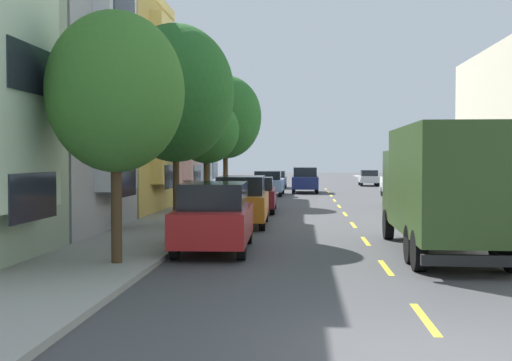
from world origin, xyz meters
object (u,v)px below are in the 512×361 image
object	(u,v)px
parked_suv_teal	(419,189)
parked_suv_red	(215,216)
parked_suv_orange	(242,201)
street_tree_third	(207,131)
parked_hatchback_silver	(369,178)
parked_pickup_burgundy	(255,195)
street_tree_second	(176,93)
street_tree_farthest	(225,117)
moving_navy_sedan	(305,180)
parked_pickup_sky	(269,184)
delivery_box_truck	(443,183)
parked_wagon_charcoal	(276,179)
parked_hatchback_white	(397,186)
street_tree_nearest	(116,92)

from	to	relation	value
parked_suv_teal	parked_suv_red	bearing A→B (deg)	-116.67
parked_suv_orange	parked_suv_red	distance (m)	6.86
street_tree_third	parked_suv_orange	distance (m)	5.89
parked_hatchback_silver	parked_pickup_burgundy	size ratio (longest dim) A/B	0.76
street_tree_second	street_tree_third	xyz separation A→B (m)	(0.00, 7.32, -1.01)
street_tree_farthest	parked_suv_orange	distance (m)	12.83
parked_suv_red	moving_navy_sedan	bearing A→B (deg)	85.17
street_tree_second	moving_navy_sedan	world-z (taller)	street_tree_second
parked_pickup_sky	moving_navy_sedan	xyz separation A→B (m)	(2.57, 3.89, 0.16)
parked_pickup_sky	parked_pickup_burgundy	xyz separation A→B (m)	(0.06, -14.33, 0.00)
street_tree_farthest	parked_suv_orange	size ratio (longest dim) A/B	1.49
street_tree_second	delivery_box_truck	distance (m)	9.83
street_tree_second	parked_pickup_sky	distance (m)	23.94
parked_pickup_sky	parked_suv_red	distance (m)	27.74
parked_suv_teal	parked_pickup_burgundy	xyz separation A→B (m)	(-8.61, -4.06, -0.16)
delivery_box_truck	parked_wagon_charcoal	size ratio (longest dim) A/B	1.73
street_tree_farthest	parked_pickup_sky	bearing A→B (deg)	77.08
parked_hatchback_silver	parked_hatchback_white	bearing A→B (deg)	-89.69
street_tree_farthest	parked_pickup_burgundy	size ratio (longest dim) A/B	1.35
delivery_box_truck	street_tree_second	bearing A→B (deg)	150.86
street_tree_second	parked_hatchback_silver	distance (m)	41.72
street_tree_nearest	parked_hatchback_silver	distance (m)	48.75
street_tree_nearest	parked_pickup_burgundy	size ratio (longest dim) A/B	1.11
parked_pickup_sky	parked_hatchback_silver	size ratio (longest dim) A/B	1.32
parked_pickup_sky	parked_suv_teal	bearing A→B (deg)	-49.81
street_tree_second	moving_navy_sedan	distance (m)	28.05
street_tree_third	parked_wagon_charcoal	size ratio (longest dim) A/B	1.12
parked_pickup_sky	parked_suv_red	size ratio (longest dim) A/B	1.10
street_tree_farthest	moving_navy_sedan	distance (m)	14.13
moving_navy_sedan	parked_pickup_burgundy	bearing A→B (deg)	-97.84
parked_suv_orange	parked_suv_red	bearing A→B (deg)	-91.03
parked_pickup_sky	parked_hatchback_white	world-z (taller)	parked_pickup_sky
parked_suv_orange	parked_wagon_charcoal	world-z (taller)	parked_suv_orange
street_tree_farthest	parked_hatchback_white	xyz separation A→B (m)	(10.79, 7.44, -4.22)
street_tree_second	street_tree_third	world-z (taller)	street_tree_second
parked_wagon_charcoal	street_tree_third	bearing A→B (deg)	-94.29
street_tree_farthest	parked_suv_orange	bearing A→B (deg)	-80.31
parked_suv_teal	parked_hatchback_white	bearing A→B (deg)	89.42
street_tree_second	street_tree_nearest	bearing A→B (deg)	-90.00
street_tree_farthest	parked_hatchback_white	bearing A→B (deg)	34.58
parked_suv_teal	parked_suv_orange	world-z (taller)	same
parked_suv_red	moving_navy_sedan	distance (m)	31.74
delivery_box_truck	parked_suv_teal	distance (m)	18.01
parked_pickup_sky	parked_pickup_burgundy	distance (m)	14.33
delivery_box_truck	moving_navy_sedan	distance (m)	32.18
parked_pickup_sky	street_tree_third	bearing A→B (deg)	-97.16
parked_suv_red	parked_pickup_burgundy	size ratio (longest dim) A/B	0.91
parked_suv_teal	parked_hatchback_white	distance (m)	8.85
delivery_box_truck	parked_pickup_sky	bearing A→B (deg)	102.38
delivery_box_truck	moving_navy_sedan	size ratio (longest dim) A/B	1.70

